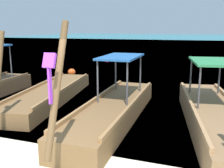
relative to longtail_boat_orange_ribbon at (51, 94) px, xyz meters
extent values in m
plane|color=#147A89|center=(2.89, 56.67, -0.26)|extent=(120.00, 120.00, 0.00)
cylinder|color=#4C4C51|center=(-2.39, 0.74, 1.01)|extent=(0.05, 0.05, 1.40)
cube|color=brown|center=(0.00, 0.03, -0.02)|extent=(2.18, 6.06, 0.48)
cube|color=#996C3F|center=(-0.59, -0.06, 0.27)|extent=(0.94, 5.41, 0.10)
cube|color=#996C3F|center=(0.58, 0.12, 0.27)|extent=(0.94, 5.41, 0.10)
cube|color=brown|center=(2.91, -1.25, 0.02)|extent=(1.36, 5.86, 0.55)
cube|color=#996C3F|center=(2.32, -1.26, 0.34)|extent=(0.18, 5.38, 0.10)
cube|color=#996C3F|center=(3.50, -1.24, 0.34)|extent=(0.18, 5.38, 0.10)
cylinder|color=brown|center=(2.97, -4.42, 1.42)|extent=(0.14, 0.92, 2.29)
cube|color=purple|center=(2.97, -4.60, 1.92)|extent=(0.20, 0.14, 0.25)
cube|color=purple|center=(2.97, -4.62, 1.51)|extent=(0.03, 0.08, 0.59)
cylinder|color=#4C4C51|center=(2.47, -1.40, 0.91)|extent=(0.05, 0.05, 1.24)
cylinder|color=#4C4C51|center=(3.35, -1.39, 0.91)|extent=(0.05, 0.05, 1.24)
cylinder|color=#4C4C51|center=(2.44, 0.35, 0.91)|extent=(0.05, 0.05, 1.24)
cylinder|color=#4C4C51|center=(3.32, 0.37, 0.91)|extent=(0.05, 0.05, 1.24)
cube|color=#235BA3|center=(2.90, -0.52, 1.56)|extent=(1.10, 1.97, 0.06)
cube|color=olive|center=(5.66, -1.06, 0.05)|extent=(2.20, 6.01, 0.63)
cube|color=#AF7F52|center=(5.08, -1.16, 0.42)|extent=(0.96, 5.35, 0.10)
cylinder|color=#4C4C51|center=(5.25, -1.28, 0.92)|extent=(0.06, 0.06, 1.11)
cylinder|color=#4C4C51|center=(4.96, 0.47, 0.92)|extent=(0.06, 0.06, 1.11)
cylinder|color=#4C4C51|center=(5.83, 0.61, 0.92)|extent=(0.06, 0.06, 1.11)
cube|color=#2D844C|center=(5.54, -0.33, 1.50)|extent=(1.37, 2.11, 0.06)
sphere|color=#EA5119|center=(-1.67, 4.78, -0.04)|extent=(0.44, 0.44, 0.44)
sphere|color=red|center=(-1.76, 10.78, -0.01)|extent=(0.49, 0.49, 0.49)
camera|label=1|loc=(5.24, -8.11, 2.42)|focal=41.28mm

